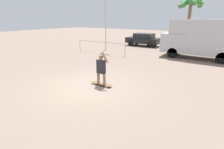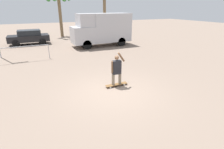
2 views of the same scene
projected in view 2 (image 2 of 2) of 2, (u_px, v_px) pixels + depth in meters
The scene contains 6 objects.
ground_plane at pixel (113, 91), 7.95m from camera, with size 80.00×80.00×0.00m, color gray.
skateboard at pixel (116, 84), 8.44m from camera, with size 1.10×0.25×0.09m.
person_skateboarder at pixel (117, 69), 8.14m from camera, with size 0.69×0.22×1.57m.
camper_van at pixel (102, 29), 16.73m from camera, with size 5.64×2.03×3.04m.
parked_car_black at pixel (29, 37), 17.61m from camera, with size 3.84×1.76×1.44m.
plaza_railing_segment at pixel (8, 50), 11.62m from camera, with size 5.20×0.05×1.08m.
Camera 2 is at (-3.07, -6.44, 3.57)m, focal length 28.00 mm.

